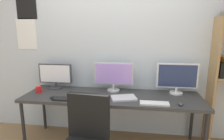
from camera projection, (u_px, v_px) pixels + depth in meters
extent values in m
cube|color=silver|center=(115.00, 52.00, 2.89)|extent=(4.83, 0.10, 2.60)
cube|color=black|center=(26.00, 6.00, 2.88)|extent=(0.33, 0.01, 0.38)
cube|color=white|center=(27.00, 34.00, 2.97)|extent=(0.32, 0.01, 0.48)
cube|color=#333333|center=(112.00, 97.00, 2.61)|extent=(2.43, 0.68, 0.04)
cylinder|color=#262628|center=(23.00, 126.00, 2.56)|extent=(0.04, 0.04, 0.70)
cylinder|color=#262628|center=(205.00, 140.00, 2.25)|extent=(0.04, 0.04, 0.70)
cylinder|color=#262628|center=(44.00, 109.00, 3.12)|extent=(0.04, 0.04, 0.70)
cylinder|color=#262628|center=(192.00, 118.00, 2.81)|extent=(0.04, 0.04, 0.70)
cube|color=#9E7A4C|center=(212.00, 84.00, 2.61)|extent=(0.03, 0.28, 1.79)
cube|color=black|center=(219.00, 69.00, 2.57)|extent=(0.05, 0.22, 0.20)
cube|color=orange|center=(224.00, 67.00, 2.54)|extent=(0.05, 0.22, 0.27)
cube|color=black|center=(89.00, 116.00, 1.97)|extent=(0.44, 0.11, 0.48)
cylinder|color=#38383D|center=(56.00, 88.00, 2.92)|extent=(0.18, 0.18, 0.02)
cylinder|color=#38383D|center=(56.00, 85.00, 2.91)|extent=(0.03, 0.03, 0.07)
cube|color=#38383D|center=(55.00, 73.00, 2.88)|extent=(0.51, 0.03, 0.29)
cube|color=white|center=(55.00, 74.00, 2.86)|extent=(0.47, 0.01, 0.26)
cylinder|color=silver|center=(113.00, 90.00, 2.80)|extent=(0.18, 0.18, 0.02)
cylinder|color=silver|center=(113.00, 87.00, 2.79)|extent=(0.03, 0.03, 0.08)
cube|color=silver|center=(114.00, 74.00, 2.76)|extent=(0.58, 0.03, 0.32)
cube|color=#B28CE5|center=(113.00, 74.00, 2.74)|extent=(0.53, 0.01, 0.29)
cylinder|color=silver|center=(176.00, 93.00, 2.68)|extent=(0.18, 0.18, 0.02)
cylinder|color=silver|center=(176.00, 90.00, 2.67)|extent=(0.03, 0.03, 0.07)
cube|color=silver|center=(177.00, 76.00, 2.64)|extent=(0.56, 0.03, 0.35)
cube|color=navy|center=(177.00, 76.00, 2.62)|extent=(0.52, 0.01, 0.31)
cube|color=black|center=(66.00, 99.00, 2.45)|extent=(0.34, 0.13, 0.02)
cube|color=silver|center=(154.00, 103.00, 2.30)|extent=(0.35, 0.13, 0.02)
ellipsoid|color=#38383D|center=(181.00, 104.00, 2.27)|extent=(0.06, 0.10, 0.03)
ellipsoid|color=black|center=(52.00, 97.00, 2.50)|extent=(0.06, 0.10, 0.03)
cube|color=silver|center=(124.00, 98.00, 2.48)|extent=(0.37, 0.30, 0.02)
cylinder|color=red|center=(38.00, 90.00, 2.72)|extent=(0.08, 0.08, 0.09)
torus|color=red|center=(41.00, 90.00, 2.71)|extent=(0.06, 0.01, 0.06)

